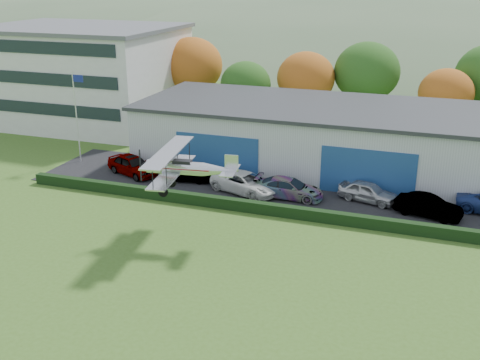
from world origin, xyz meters
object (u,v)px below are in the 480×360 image
(car_4, at_px, (368,192))
(office_block, at_px, (82,74))
(hangar, at_px, (378,141))
(car_5, at_px, (428,206))
(car_2, at_px, (246,183))
(car_1, at_px, (187,173))
(flagpole, at_px, (77,109))
(car_3, at_px, (289,188))
(biplane, at_px, (184,167))
(car_0, at_px, (132,165))

(car_4, bearing_deg, office_block, 81.87)
(hangar, distance_m, car_5, 9.90)
(car_2, bearing_deg, hangar, -27.47)
(car_1, height_order, car_5, car_5)
(office_block, distance_m, car_4, 36.45)
(hangar, bearing_deg, flagpole, -166.49)
(car_3, xyz_separation_m, car_5, (9.88, -0.25, -0.01))
(car_1, distance_m, biplane, 10.91)
(car_3, height_order, biplane, biplane)
(car_0, bearing_deg, office_block, 66.94)
(car_3, bearing_deg, hangar, -32.48)
(biplane, bearing_deg, car_2, 74.25)
(hangar, distance_m, car_3, 10.10)
(hangar, bearing_deg, biplane, -120.19)
(car_4, bearing_deg, car_3, 116.79)
(office_block, height_order, car_5, office_block)
(car_0, relative_size, car_5, 1.09)
(car_3, distance_m, biplane, 10.41)
(car_0, relative_size, car_2, 0.88)
(hangar, bearing_deg, car_4, -87.80)
(hangar, bearing_deg, car_0, -157.94)
(hangar, height_order, biplane, biplane)
(car_0, xyz_separation_m, car_3, (13.49, -0.72, -0.09))
(car_3, bearing_deg, office_block, 61.08)
(car_2, bearing_deg, car_1, 99.78)
(car_2, height_order, car_5, car_2)
(car_5, bearing_deg, car_2, 102.16)
(car_2, distance_m, biplane, 9.40)
(car_2, relative_size, car_4, 1.27)
(flagpole, distance_m, car_5, 29.80)
(car_2, height_order, biplane, biplane)
(hangar, xyz_separation_m, car_1, (-13.94, -7.62, -1.94))
(hangar, height_order, car_4, hangar)
(flagpole, bearing_deg, car_0, -15.35)
(hangar, height_order, car_0, hangar)
(car_4, bearing_deg, car_0, 106.35)
(office_block, bearing_deg, flagpole, -58.03)
(car_2, bearing_deg, car_4, -63.63)
(flagpole, bearing_deg, car_2, -8.59)
(car_5, relative_size, biplane, 0.62)
(flagpole, relative_size, car_5, 1.80)
(flagpole, bearing_deg, hangar, 13.51)
(office_block, relative_size, car_1, 5.08)
(car_0, bearing_deg, car_5, -69.45)
(car_1, distance_m, car_3, 8.62)
(car_0, xyz_separation_m, biplane, (9.00, -9.28, 3.81))
(car_0, bearing_deg, car_2, -71.50)
(office_block, height_order, car_3, office_block)
(hangar, relative_size, car_0, 8.36)
(office_block, xyz_separation_m, car_1, (19.06, -14.64, -4.50))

